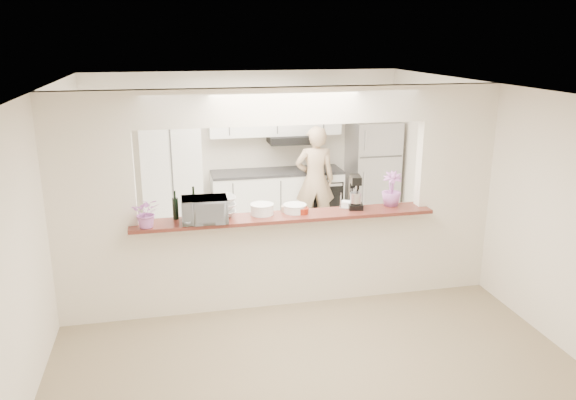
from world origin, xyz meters
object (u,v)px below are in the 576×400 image
object	(u,v)px
refrigerator	(372,172)
toaster_oven	(205,210)
stand_mixer	(355,193)
person	(315,181)

from	to	relation	value
refrigerator	toaster_oven	distance (m)	4.05
refrigerator	toaster_oven	world-z (taller)	refrigerator
stand_mixer	person	world-z (taller)	person
toaster_oven	person	size ratio (longest dim) A/B	0.29
person	toaster_oven	bearing A→B (deg)	57.60
refrigerator	stand_mixer	xyz separation A→B (m)	(-1.20, -2.59, 0.41)
refrigerator	stand_mixer	bearing A→B (deg)	-114.84
stand_mixer	person	xyz separation A→B (m)	(0.12, 2.24, -0.42)
refrigerator	stand_mixer	size ratio (longest dim) A/B	4.38
refrigerator	toaster_oven	xyz separation A→B (m)	(-2.95, -2.75, 0.37)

